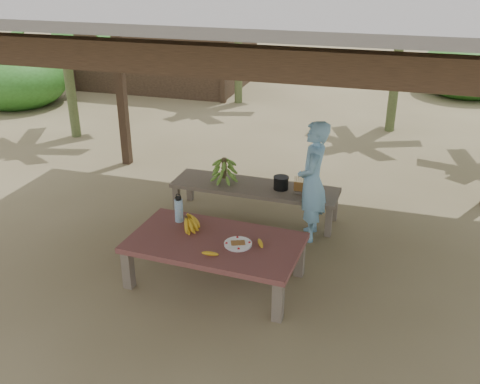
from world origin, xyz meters
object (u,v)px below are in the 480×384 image
(work_table, at_px, (215,246))
(cooking_pot, at_px, (281,183))
(bench, at_px, (255,190))
(ripe_banana_bunch, at_px, (186,222))
(woman, at_px, (312,182))
(plate, at_px, (238,244))
(water_flask, at_px, (179,210))

(work_table, xyz_separation_m, cooking_pot, (0.34, 1.61, 0.10))
(bench, distance_m, cooking_pot, 0.38)
(cooking_pot, bearing_deg, ripe_banana_bunch, -116.32)
(bench, bearing_deg, cooking_pot, 1.80)
(bench, bearing_deg, woman, -21.62)
(work_table, xyz_separation_m, plate, (0.26, -0.03, 0.08))
(work_table, distance_m, bench, 1.61)
(work_table, distance_m, plate, 0.28)
(ripe_banana_bunch, xyz_separation_m, cooking_pot, (0.72, 1.46, -0.06))
(water_flask, bearing_deg, bench, 68.31)
(woman, bearing_deg, work_table, -35.15)
(plate, xyz_separation_m, woman, (0.53, 1.30, 0.23))
(plate, height_order, cooking_pot, cooking_pot)
(water_flask, xyz_separation_m, cooking_pot, (0.87, 1.31, -0.11))
(work_table, relative_size, bench, 0.84)
(plate, bearing_deg, bench, 99.41)
(ripe_banana_bunch, relative_size, plate, 0.99)
(plate, distance_m, woman, 1.43)
(ripe_banana_bunch, bearing_deg, cooking_pot, 63.68)
(ripe_banana_bunch, bearing_deg, woman, 43.56)
(plate, bearing_deg, work_table, 172.56)
(cooking_pot, xyz_separation_m, woman, (0.45, -0.34, 0.22))
(ripe_banana_bunch, relative_size, woman, 0.19)
(plate, xyz_separation_m, water_flask, (-0.79, 0.34, 0.13))
(plate, height_order, woman, woman)
(bench, relative_size, water_flask, 6.50)
(ripe_banana_bunch, distance_m, plate, 0.67)
(plate, distance_m, cooking_pot, 1.65)
(bench, bearing_deg, plate, -79.38)
(bench, bearing_deg, ripe_banana_bunch, -103.15)
(ripe_banana_bunch, bearing_deg, work_table, -21.06)
(bench, xyz_separation_m, water_flask, (-0.52, -1.31, 0.25))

